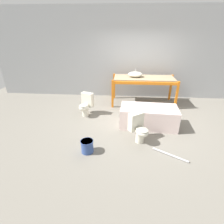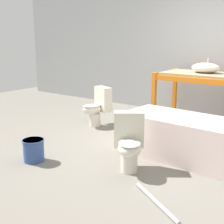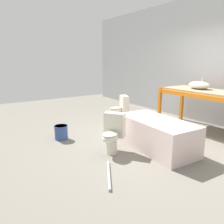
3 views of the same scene
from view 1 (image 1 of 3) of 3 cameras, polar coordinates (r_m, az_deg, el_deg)
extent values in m
plane|color=slate|center=(5.39, 8.65, -1.96)|extent=(12.00, 12.00, 0.00)
cube|color=#9EA0A3|center=(6.76, 8.52, 18.04)|extent=(10.80, 0.08, 3.20)
cube|color=orange|center=(5.88, 0.19, 5.89)|extent=(0.07, 0.07, 0.96)
cube|color=orange|center=(6.12, 20.35, 5.02)|extent=(0.07, 0.07, 0.96)
cube|color=orange|center=(6.70, 0.72, 8.40)|extent=(0.07, 0.07, 0.96)
cube|color=orange|center=(6.90, 18.60, 7.58)|extent=(0.07, 0.07, 0.96)
cube|color=orange|center=(5.78, 10.79, 9.22)|extent=(2.11, 0.06, 0.09)
cube|color=orange|center=(6.61, 10.06, 11.35)|extent=(2.11, 0.06, 0.09)
cube|color=#998466|center=(6.18, 10.45, 10.92)|extent=(2.04, 0.79, 0.04)
ellipsoid|color=silver|center=(6.16, 7.62, 12.09)|extent=(0.49, 0.38, 0.18)
cylinder|color=silver|center=(6.24, 7.65, 13.47)|extent=(0.02, 0.02, 0.08)
cube|color=silver|center=(4.91, 11.79, -1.48)|extent=(1.57, 0.83, 0.56)
cube|color=beige|center=(4.84, 11.95, 0.22)|extent=(1.48, 0.75, 0.24)
cylinder|color=silver|center=(5.48, -8.71, -0.09)|extent=(0.20, 0.20, 0.23)
ellipsoid|color=silver|center=(5.35, -9.19, 1.55)|extent=(0.38, 0.42, 0.19)
ellipsoid|color=#B3AF9F|center=(5.33, -9.24, 2.19)|extent=(0.36, 0.40, 0.03)
cube|color=silver|center=(5.47, -7.95, 4.04)|extent=(0.40, 0.28, 0.44)
cylinder|color=silver|center=(4.26, 9.03, -8.27)|extent=(0.20, 0.20, 0.23)
ellipsoid|color=silver|center=(4.12, 9.75, -6.39)|extent=(0.42, 0.44, 0.19)
ellipsoid|color=#B3AF9F|center=(4.09, 9.82, -5.61)|extent=(0.40, 0.42, 0.03)
cube|color=silver|center=(4.19, 7.82, -3.06)|extent=(0.39, 0.35, 0.44)
cylinder|color=#334C8C|center=(3.92, -8.10, -11.05)|extent=(0.26, 0.26, 0.29)
cylinder|color=#334C8C|center=(3.84, -8.23, -9.41)|extent=(0.28, 0.28, 0.02)
cylinder|color=#B7B7BC|center=(4.06, 18.43, -13.11)|extent=(0.69, 0.44, 0.04)
camera|label=2|loc=(2.56, 71.44, -14.02)|focal=50.00mm
camera|label=3|loc=(3.81, 66.46, -3.52)|focal=35.00mm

